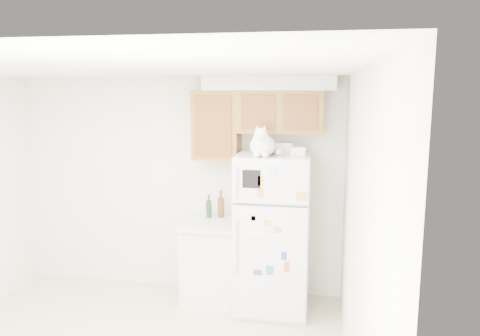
% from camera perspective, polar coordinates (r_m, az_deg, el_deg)
% --- Properties ---
extents(room_shell, '(3.84, 4.04, 2.52)m').
position_cam_1_polar(room_shell, '(3.81, -13.73, -1.10)').
color(room_shell, silver).
rests_on(room_shell, ground_plane).
extents(refrigerator, '(0.76, 0.78, 1.70)m').
position_cam_1_polar(refrigerator, '(5.04, 4.07, -7.87)').
color(refrigerator, white).
rests_on(refrigerator, ground_plane).
extents(base_counter, '(0.64, 0.64, 0.92)m').
position_cam_1_polar(base_counter, '(5.35, -3.41, -11.23)').
color(base_counter, white).
rests_on(base_counter, ground_plane).
extents(cat, '(0.31, 0.46, 0.32)m').
position_cam_1_polar(cat, '(4.65, 2.76, 2.90)').
color(cat, white).
rests_on(cat, refrigerator).
extents(storage_box_back, '(0.19, 0.15, 0.10)m').
position_cam_1_polar(storage_box_back, '(5.00, 5.38, 2.53)').
color(storage_box_back, white).
rests_on(storage_box_back, refrigerator).
extents(storage_box_front, '(0.17, 0.14, 0.09)m').
position_cam_1_polar(storage_box_front, '(4.71, 6.94, 2.01)').
color(storage_box_front, white).
rests_on(storage_box_front, refrigerator).
extents(bottle_green, '(0.06, 0.06, 0.26)m').
position_cam_1_polar(bottle_green, '(5.33, -3.83, -4.66)').
color(bottle_green, '#19381E').
rests_on(bottle_green, base_counter).
extents(bottle_amber, '(0.07, 0.07, 0.31)m').
position_cam_1_polar(bottle_amber, '(5.33, -2.35, -4.40)').
color(bottle_amber, '#593814').
rests_on(bottle_amber, base_counter).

